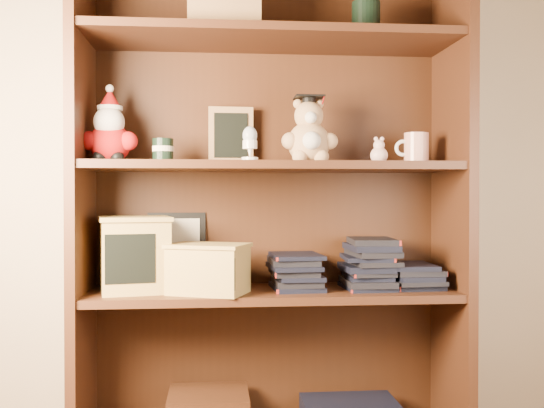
{
  "coord_description": "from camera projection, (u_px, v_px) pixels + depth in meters",
  "views": [
    {
      "loc": [
        -0.13,
        -0.69,
        0.85
      ],
      "look_at": [
        0.05,
        1.3,
        0.82
      ],
      "focal_mm": 42.0,
      "sensor_mm": 36.0,
      "label": 1
    }
  ],
  "objects": [
    {
      "name": "book_stack_left",
      "position": [
        296.0,
        272.0,
        2.01
      ],
      "size": [
        0.14,
        0.2,
        0.11
      ],
      "color": "black",
      "rests_on": "shelf_lower"
    },
    {
      "name": "teacher_mug",
      "position": [
        416.0,
        148.0,
        2.04
      ],
      "size": [
        0.11,
        0.08,
        0.1
      ],
      "color": "silver",
      "rests_on": "shelf_upper"
    },
    {
      "name": "pencils_box",
      "position": [
        209.0,
        268.0,
        1.92
      ],
      "size": [
        0.27,
        0.24,
        0.15
      ],
      "color": "tan",
      "rests_on": "shelf_lower"
    },
    {
      "name": "santa_plush",
      "position": [
        110.0,
        133.0,
        1.94
      ],
      "size": [
        0.17,
        0.13,
        0.25
      ],
      "color": "#A50F0F",
      "rests_on": "shelf_upper"
    },
    {
      "name": "shelf_lower",
      "position": [
        272.0,
        294.0,
        2.0
      ],
      "size": [
        1.14,
        0.33,
        0.02
      ],
      "color": "#402112",
      "rests_on": "ground"
    },
    {
      "name": "book_stack_right",
      "position": [
        413.0,
        275.0,
        2.04
      ],
      "size": [
        0.14,
        0.2,
        0.08
      ],
      "color": "black",
      "rests_on": "shelf_lower"
    },
    {
      "name": "bookcase",
      "position": [
        270.0,
        217.0,
        2.05
      ],
      "size": [
        1.2,
        0.35,
        1.6
      ],
      "color": "#402112",
      "rests_on": "ground"
    },
    {
      "name": "book_stack_mid",
      "position": [
        369.0,
        263.0,
        2.03
      ],
      "size": [
        0.14,
        0.2,
        0.16
      ],
      "color": "black",
      "rests_on": "shelf_lower"
    },
    {
      "name": "shelf_upper",
      "position": [
        272.0,
        167.0,
        2.0
      ],
      "size": [
        1.14,
        0.33,
        0.02
      ],
      "color": "#402112",
      "rests_on": "ground"
    },
    {
      "name": "teachers_tin",
      "position": [
        163.0,
        150.0,
        1.97
      ],
      "size": [
        0.07,
        0.07,
        0.07
      ],
      "color": "black",
      "rests_on": "shelf_upper"
    },
    {
      "name": "certificate_frame",
      "position": [
        176.0,
        249.0,
        2.11
      ],
      "size": [
        0.19,
        0.05,
        0.24
      ],
      "color": "black",
      "rests_on": "shelf_lower"
    },
    {
      "name": "treats_box",
      "position": [
        135.0,
        254.0,
        1.96
      ],
      "size": [
        0.25,
        0.25,
        0.23
      ],
      "color": "tan",
      "rests_on": "shelf_lower"
    },
    {
      "name": "chalkboard_plaque",
      "position": [
        231.0,
        137.0,
        2.1
      ],
      "size": [
        0.15,
        0.08,
        0.19
      ],
      "color": "#9E7547",
      "rests_on": "shelf_upper"
    },
    {
      "name": "egg_cup",
      "position": [
        250.0,
        142.0,
        1.91
      ],
      "size": [
        0.05,
        0.05,
        0.11
      ],
      "color": "white",
      "rests_on": "shelf_upper"
    },
    {
      "name": "pink_figurine",
      "position": [
        379.0,
        153.0,
        2.03
      ],
      "size": [
        0.06,
        0.06,
        0.09
      ],
      "color": "beige",
      "rests_on": "shelf_upper"
    },
    {
      "name": "grad_teddy_bear",
      "position": [
        309.0,
        137.0,
        2.0
      ],
      "size": [
        0.18,
        0.15,
        0.22
      ],
      "color": "tan",
      "rests_on": "shelf_upper"
    }
  ]
}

